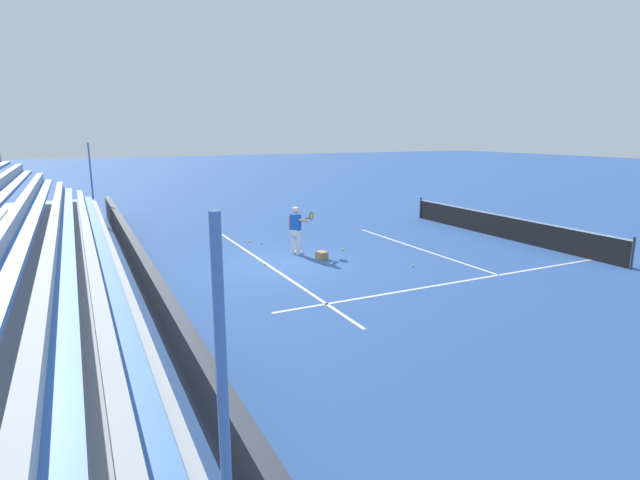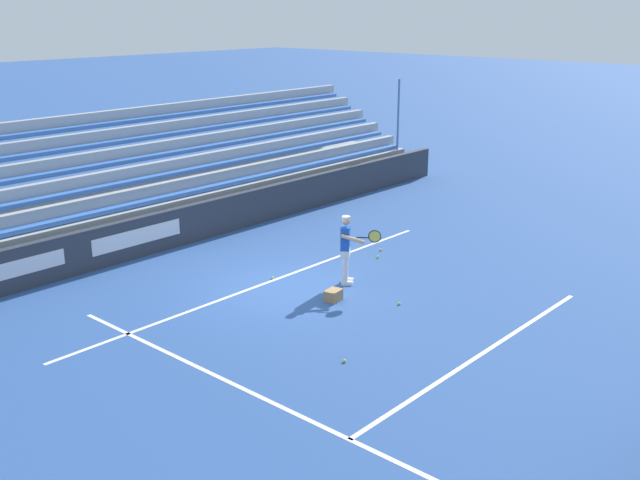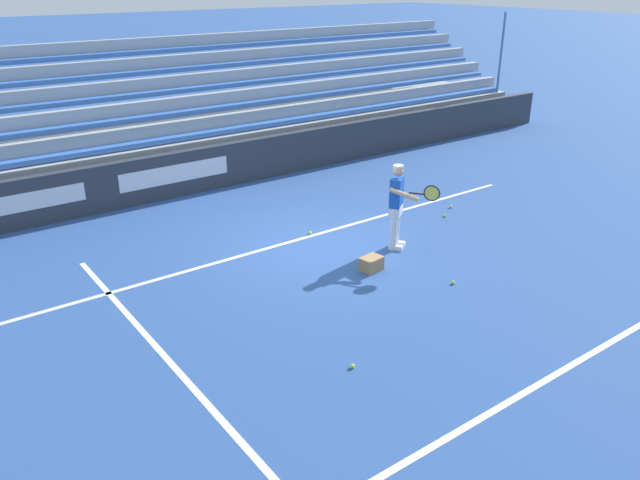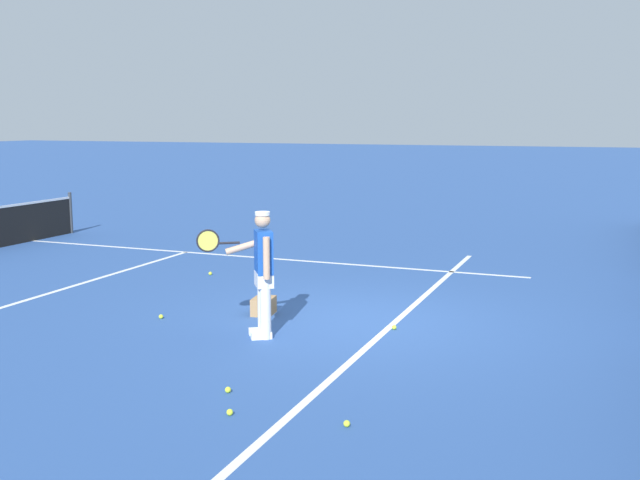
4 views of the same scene
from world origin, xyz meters
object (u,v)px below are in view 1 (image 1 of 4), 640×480
at_px(tennis_ball_stray_back, 265,264).
at_px(tennis_net, 502,226).
at_px(tennis_ball_midcourt, 262,243).
at_px(tennis_ball_far_left, 249,241).
at_px(tennis_ball_toward_net, 413,266).
at_px(ball_box_cardboard, 322,255).
at_px(tennis_ball_far_right, 222,245).
at_px(tennis_ball_by_box, 343,249).
at_px(tennis_player, 296,230).

distance_m(tennis_ball_stray_back, tennis_net, 10.44).
bearing_deg(tennis_ball_stray_back, tennis_ball_midcourt, 162.24).
relative_size(tennis_ball_far_left, tennis_ball_toward_net, 1.00).
bearing_deg(tennis_ball_midcourt, ball_box_cardboard, 19.34).
height_order(tennis_ball_far_right, tennis_ball_far_left, same).
bearing_deg(ball_box_cardboard, tennis_ball_midcourt, -160.66).
xyz_separation_m(tennis_ball_toward_net, tennis_net, (-2.10, 6.12, 0.46)).
bearing_deg(tennis_ball_stray_back, tennis_ball_by_box, 101.99).
bearing_deg(ball_box_cardboard, tennis_ball_far_left, -158.91).
height_order(tennis_ball_far_right, tennis_ball_toward_net, same).
bearing_deg(tennis_ball_stray_back, tennis_net, 88.70).
height_order(tennis_ball_midcourt, tennis_ball_stray_back, same).
bearing_deg(tennis_player, tennis_net, 82.14).
xyz_separation_m(tennis_ball_midcourt, tennis_ball_far_left, (-0.55, -0.32, 0.00)).
xyz_separation_m(tennis_ball_midcourt, tennis_net, (3.29, 9.45, 0.46)).
distance_m(tennis_player, tennis_ball_toward_net, 4.39).
height_order(tennis_ball_midcourt, tennis_net, tennis_net).
xyz_separation_m(ball_box_cardboard, tennis_net, (0.16, 8.35, 0.36)).
relative_size(tennis_ball_far_right, tennis_ball_by_box, 1.00).
bearing_deg(tennis_player, ball_box_cardboard, 25.25).
height_order(ball_box_cardboard, tennis_ball_far_right, ball_box_cardboard).
bearing_deg(tennis_ball_by_box, ball_box_cardboard, -58.49).
relative_size(tennis_ball_far_right, tennis_ball_toward_net, 1.00).
xyz_separation_m(ball_box_cardboard, tennis_ball_toward_net, (2.26, 2.23, -0.10)).
distance_m(ball_box_cardboard, tennis_ball_far_left, 3.96).
height_order(tennis_player, tennis_ball_by_box, tennis_player).
bearing_deg(tennis_net, ball_box_cardboard, -91.07).
xyz_separation_m(tennis_ball_far_right, tennis_ball_midcourt, (0.39, 1.50, 0.00)).
xyz_separation_m(tennis_ball_midcourt, tennis_ball_by_box, (2.34, 2.41, 0.00)).
bearing_deg(ball_box_cardboard, tennis_ball_toward_net, 44.64).
distance_m(tennis_ball_midcourt, tennis_ball_stray_back, 3.21).
distance_m(ball_box_cardboard, tennis_ball_far_right, 4.38).
relative_size(tennis_ball_stray_back, tennis_ball_far_left, 1.00).
distance_m(tennis_ball_far_right, tennis_net, 11.57).
bearing_deg(tennis_ball_midcourt, tennis_ball_toward_net, 31.70).
height_order(tennis_player, tennis_ball_stray_back, tennis_player).
xyz_separation_m(tennis_ball_far_left, tennis_ball_toward_net, (5.95, 3.66, 0.00)).
bearing_deg(tennis_ball_far_left, tennis_ball_far_right, -82.00).
distance_m(tennis_player, tennis_net, 8.95).
height_order(tennis_player, ball_box_cardboard, tennis_player).
bearing_deg(tennis_ball_midcourt, tennis_ball_by_box, 45.82).
xyz_separation_m(ball_box_cardboard, tennis_ball_stray_back, (-0.08, -2.08, -0.10)).
height_order(ball_box_cardboard, tennis_ball_midcourt, ball_box_cardboard).
distance_m(tennis_ball_by_box, tennis_ball_far_left, 3.97).
bearing_deg(tennis_ball_midcourt, tennis_ball_stray_back, -17.76).
bearing_deg(tennis_player, tennis_ball_toward_net, 39.43).
height_order(tennis_ball_midcourt, tennis_ball_by_box, same).
bearing_deg(tennis_ball_far_left, tennis_ball_by_box, 43.34).
relative_size(ball_box_cardboard, tennis_ball_far_left, 6.06).
height_order(ball_box_cardboard, tennis_ball_toward_net, ball_box_cardboard).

